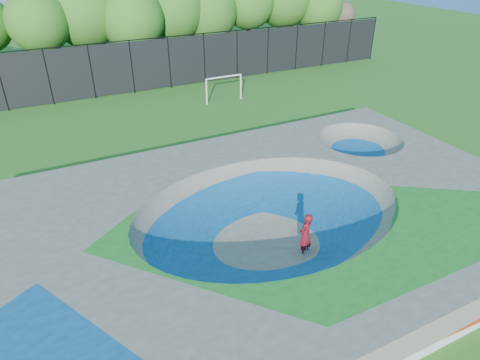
# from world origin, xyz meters

# --- Properties ---
(ground) EXTENTS (120.00, 120.00, 0.00)m
(ground) POSITION_xyz_m (0.00, 0.00, 0.00)
(ground) COLOR #27611B
(ground) RESTS_ON ground
(skate_deck) EXTENTS (22.00, 14.00, 1.50)m
(skate_deck) POSITION_xyz_m (0.00, 0.00, 0.75)
(skate_deck) COLOR gray
(skate_deck) RESTS_ON ground
(skater) EXTENTS (0.78, 0.67, 1.82)m
(skater) POSITION_xyz_m (0.65, -1.54, 0.91)
(skater) COLOR red
(skater) RESTS_ON ground
(skateboard) EXTENTS (0.81, 0.49, 0.05)m
(skateboard) POSITION_xyz_m (0.65, -1.54, 0.03)
(skateboard) COLOR black
(skateboard) RESTS_ON ground
(soccer_goal) EXTENTS (2.89, 0.12, 1.91)m
(soccer_goal) POSITION_xyz_m (5.42, 15.96, 1.32)
(soccer_goal) COLOR silver
(soccer_goal) RESTS_ON ground
(fence) EXTENTS (48.09, 0.09, 4.04)m
(fence) POSITION_xyz_m (0.00, 21.00, 2.10)
(fence) COLOR black
(fence) RESTS_ON ground
(treeline) EXTENTS (51.49, 7.85, 8.61)m
(treeline) POSITION_xyz_m (-1.00, 25.93, 5.13)
(treeline) COLOR #402A20
(treeline) RESTS_ON ground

